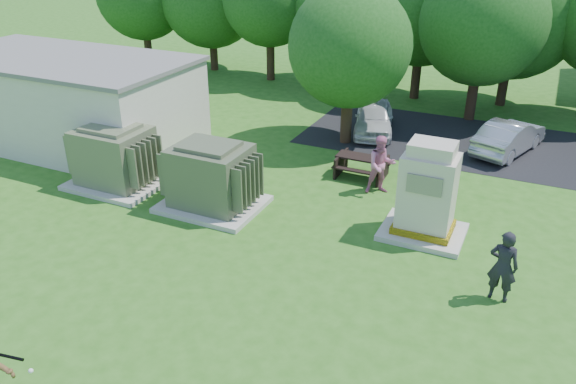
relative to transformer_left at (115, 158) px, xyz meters
The scene contains 14 objects.
ground 7.96m from the transformer_left, 34.70° to the right, with size 120.00×120.00×0.00m, color #2D6619.
service_building 5.19m from the transformer_left, 150.95° to the left, with size 10.00×5.00×3.20m, color beige.
service_building_roof 5.64m from the transformer_left, 150.95° to the left, with size 10.20×5.20×0.15m, color slate.
parking_strip 16.25m from the transformer_left, 33.69° to the left, with size 20.00×6.00×0.01m, color #232326.
transformer_left is the anchor object (origin of this frame).
transformer_right 3.70m from the transformer_left, ahead, with size 3.00×2.40×2.07m.
generator_cabinet 10.02m from the transformer_left, ahead, with size 2.27×1.86×2.76m.
picnic_table 8.24m from the transformer_left, 29.75° to the left, with size 1.74×1.30×0.74m.
person_by_generator 12.28m from the transformer_left, ahead, with size 0.66×0.43×1.80m, color black.
person_at_picnic 8.66m from the transformer_left, 21.41° to the left, with size 0.93×0.73×1.92m, color #CF6E9A.
car_white 10.54m from the transformer_left, 54.20° to the left, with size 1.52×3.78×1.29m, color silver.
car_silver_a 14.29m from the transformer_left, 36.81° to the left, with size 1.33×3.81×1.26m, color #A8A9AD.
batting_equipment 9.43m from the transformer_left, 60.81° to the right, with size 1.14×0.26×0.25m.
tree_row 16.56m from the transformer_left, 59.50° to the left, with size 41.30×13.30×7.30m.
Camera 1 is at (5.85, -8.44, 8.03)m, focal length 35.00 mm.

